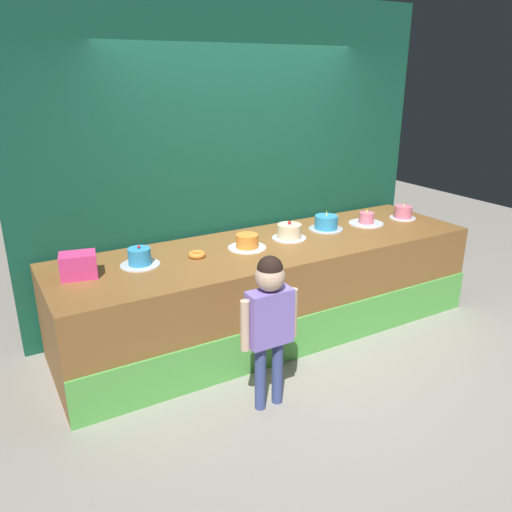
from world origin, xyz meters
The scene contains 12 objects.
ground_plane centered at (0.00, 0.00, 0.00)m, with size 12.00×12.00×0.00m, color gray.
stage_platform centered at (0.00, 0.54, 0.41)m, with size 3.82×1.11×0.83m.
curtain_backdrop centered at (0.00, 1.19, 1.46)m, with size 4.11×0.08×2.93m, color #144C38.
child_figure centered at (-0.61, -0.43, 0.74)m, with size 0.44×0.20×1.14m.
pink_box centered at (-1.62, 0.62, 0.93)m, with size 0.26×0.19×0.19m, color #EA3B88.
donut centered at (-0.70, 0.58, 0.85)m, with size 0.14×0.14×0.04m, color orange.
cake_far_left centered at (-1.16, 0.63, 0.90)m, with size 0.31×0.31×0.17m.
cake_left centered at (-0.23, 0.57, 0.89)m, with size 0.33×0.33×0.12m.
cake_center_left centered at (0.23, 0.61, 0.90)m, with size 0.31×0.31×0.17m.
cake_center_right centered at (0.70, 0.67, 0.90)m, with size 0.33×0.33×0.19m.
cake_right centered at (1.16, 0.62, 0.88)m, with size 0.35×0.35×0.16m.
cake_far_right centered at (1.62, 0.58, 0.89)m, with size 0.27×0.27×0.16m.
Camera 1 is at (-2.23, -3.06, 2.27)m, focal length 35.66 mm.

